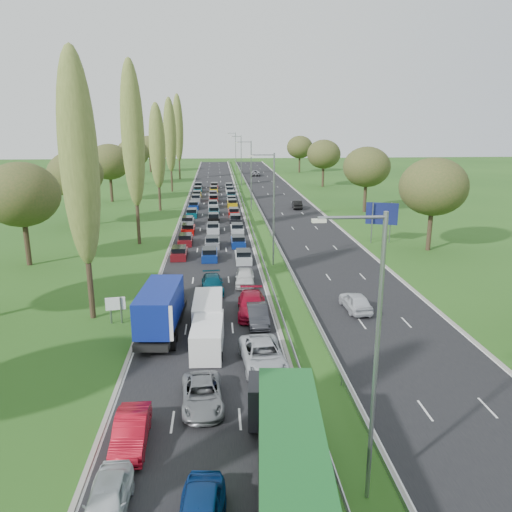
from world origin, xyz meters
name	(u,v)px	position (x,y,z in m)	size (l,w,h in m)	color
ground	(250,208)	(4.50, 80.00, 0.00)	(260.00, 260.00, 0.00)	#214A17
near_carriageway	(213,207)	(-2.25, 82.50, 0.00)	(10.50, 215.00, 0.04)	black
far_carriageway	(286,206)	(11.25, 82.50, 0.00)	(10.50, 215.00, 0.04)	black
central_reservation	(250,203)	(4.50, 82.50, 0.55)	(2.36, 215.00, 0.32)	gray
lamp_columns	(251,176)	(4.50, 78.00, 6.00)	(0.18, 140.18, 12.00)	gray
poplar_row	(149,141)	(-11.50, 68.17, 12.39)	(2.80, 127.80, 22.44)	#2D2116
woodland_left	(69,177)	(-22.00, 62.63, 7.68)	(8.00, 166.00, 11.10)	#2D2116
woodland_right	(382,172)	(24.00, 66.67, 7.68)	(8.00, 153.00, 11.10)	#2D2116
traffic_queue_fill	(213,209)	(-2.21, 77.18, 0.44)	(9.11, 68.69, 0.80)	#590F14
near_car_0	(107,500)	(-5.99, 7.79, 0.72)	(1.66, 4.13, 1.41)	silver
near_car_1	(131,431)	(-5.79, 12.25, 0.74)	(1.53, 4.40, 1.45)	#A30A1A
near_car_2	(168,295)	(-5.82, 31.83, 0.74)	(2.38, 5.17, 1.44)	silver
near_car_6	(202,395)	(-2.48, 15.44, 0.68)	(2.20, 4.77, 1.33)	slate
near_car_7	(213,284)	(-2.04, 34.68, 0.71)	(1.93, 4.76, 1.38)	#053D51
near_car_9	(258,315)	(1.46, 26.71, 0.74)	(1.52, 4.37, 1.44)	black
near_car_10	(263,355)	(1.24, 19.66, 0.80)	(2.59, 5.62, 1.56)	#B2B5BC
near_car_11	(252,305)	(1.15, 28.72, 0.82)	(2.24, 5.50, 1.60)	maroon
near_car_12	(245,277)	(1.02, 36.28, 0.78)	(1.79, 4.44, 1.51)	silver
far_car_0	(356,301)	(9.75, 28.91, 0.78)	(1.79, 4.44, 1.51)	silver
far_car_1	(297,204)	(12.83, 79.01, 0.76)	(1.57, 4.50, 1.48)	black
far_car_2	(255,173)	(9.72, 136.65, 0.80)	(2.60, 5.64, 1.57)	gray
blue_lorry	(162,308)	(-5.67, 25.59, 1.94)	(2.46, 8.85, 3.74)	black
green_lorry	(289,468)	(1.10, 7.33, 2.12)	(2.45, 13.26, 3.93)	black
white_van_front	(208,311)	(-2.32, 26.89, 1.12)	(2.14, 5.46, 2.19)	silver
white_van_rear	(208,335)	(-2.29, 22.42, 1.06)	(2.02, 5.14, 2.07)	white
info_sign	(116,306)	(-9.40, 27.66, 1.37)	(1.50, 0.32, 2.10)	gray
direction_sign	(382,215)	(19.40, 52.17, 3.57)	(3.80, 1.43, 5.20)	gray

